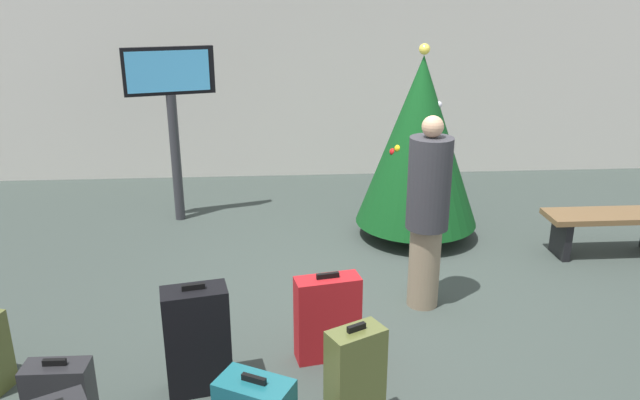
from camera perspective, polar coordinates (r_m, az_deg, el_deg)
ground_plane at (r=5.76m, az=5.51°, el=-9.26°), size 16.00×16.00×0.00m
back_wall at (r=9.29m, az=1.62°, el=11.58°), size 16.00×0.20×3.02m
holiday_tree at (r=6.88m, az=9.33°, el=5.44°), size 1.39×1.39×2.20m
flight_info_kiosk at (r=7.46m, az=-13.84°, el=9.25°), size 1.03×0.36×2.12m
waiting_bench at (r=7.22m, az=25.61°, el=-2.03°), size 1.40×0.44×0.48m
traveller_0 at (r=5.36m, az=10.08°, el=-0.94°), size 0.38×0.38×1.75m
suitcase_4 at (r=4.75m, az=0.71°, el=-11.03°), size 0.52×0.28×0.72m
suitcase_5 at (r=4.47m, az=-11.46°, el=-12.78°), size 0.49×0.33×0.84m
suitcase_8 at (r=4.01m, az=3.33°, el=-16.76°), size 0.40×0.33×0.80m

